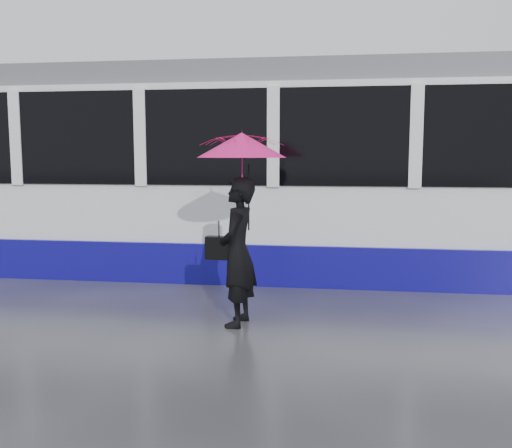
# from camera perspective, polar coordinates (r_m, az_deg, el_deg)

# --- Properties ---
(ground) EXTENTS (90.00, 90.00, 0.00)m
(ground) POSITION_cam_1_polar(r_m,az_deg,el_deg) (7.26, 4.33, -8.63)
(ground) COLOR #2E2E34
(ground) RESTS_ON ground
(rails) EXTENTS (34.00, 1.51, 0.02)m
(rails) POSITION_cam_1_polar(r_m,az_deg,el_deg) (9.69, 5.38, -4.63)
(rails) COLOR #3F3D38
(rails) RESTS_ON ground
(tram) EXTENTS (26.00, 2.56, 3.35)m
(tram) POSITION_cam_1_polar(r_m,az_deg,el_deg) (9.61, 17.65, 4.77)
(tram) COLOR white
(tram) RESTS_ON ground
(woman) EXTENTS (0.45, 0.65, 1.70)m
(woman) POSITION_cam_1_polar(r_m,az_deg,el_deg) (6.48, -1.84, -2.82)
(woman) COLOR black
(woman) RESTS_ON ground
(umbrella) EXTENTS (1.07, 1.07, 1.15)m
(umbrella) POSITION_cam_1_polar(r_m,az_deg,el_deg) (6.38, -1.43, 6.16)
(umbrella) COLOR #E5134E
(umbrella) RESTS_ON ground
(handbag) EXTENTS (0.31, 0.15, 0.44)m
(handbag) POSITION_cam_1_polar(r_m,az_deg,el_deg) (6.53, -3.71, -2.38)
(handbag) COLOR black
(handbag) RESTS_ON ground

